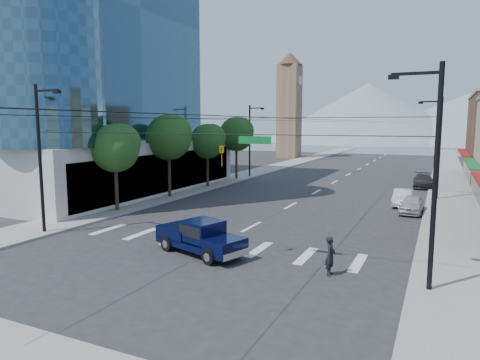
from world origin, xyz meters
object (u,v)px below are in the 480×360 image
Objects in this scene: pedestrian at (330,256)px; parked_car_mid at (403,198)px; pickup_truck at (200,236)px; parked_car_far at (423,181)px; parked_car_near at (412,204)px.

pedestrian is 18.81m from parked_car_mid.
pickup_truck is 1.37× the size of parked_car_mid.
pedestrian is (6.86, -0.27, -0.05)m from pickup_truck.
parked_car_near is at bearing -93.91° from parked_car_far.
pickup_truck is at bearing -114.77° from parked_car_mid.
parked_car_far is at bearing 91.95° from parked_car_near.
pedestrian is at bearing -95.87° from parked_car_near.
parked_car_far reaches higher than parked_car_mid.
pickup_truck reaches higher than pedestrian.
pedestrian is 0.36× the size of parked_car_far.
pickup_truck reaches higher than parked_car_far.
pedestrian reaches higher than parked_car_near.
parked_car_near is 14.65m from parked_car_far.
pedestrian is at bearing 16.10° from pickup_truck.
parked_car_near is at bearing -73.47° from parked_car_mid.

